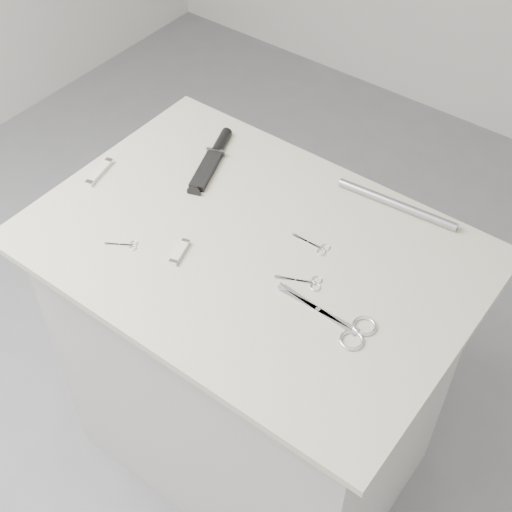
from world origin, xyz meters
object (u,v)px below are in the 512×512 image
Objects in this scene: embroidery_scissors_a at (306,282)px; metal_rail at (397,204)px; embroidery_scissors_b at (316,246)px; tiny_scissors at (126,245)px; pocket_knife_a at (99,172)px; large_shears at (343,324)px; sheathed_knife at (213,157)px; pocket_knife_b at (180,252)px; plinth at (253,365)px.

metal_rail is (0.04, 0.32, 0.01)m from embroidery_scissors_a.
embroidery_scissors_b is at bearing 88.64° from embroidery_scissors_a.
pocket_knife_a reaches higher than tiny_scissors.
large_shears is 0.38m from metal_rail.
sheathed_knife is at bearing 164.27° from embroidery_scissors_b.
large_shears is 0.74× the size of metal_rail.
metal_rail is (0.42, 0.47, 0.01)m from tiny_scissors.
pocket_knife_b is (0.11, 0.05, 0.00)m from tiny_scissors.
pocket_knife_a is at bearing -175.82° from plinth.
tiny_scissors is 0.30× the size of sheathed_knife.
plinth is at bearing -144.54° from sheathed_knife.
embroidery_scissors_a is 1.43× the size of tiny_scissors.
plinth is 9.06× the size of embroidery_scissors_a.
metal_rail is at bearing -52.77° from pocket_knife_b.
sheathed_knife is at bearing -55.19° from pocket_knife_a.
pocket_knife_b is 0.26× the size of metal_rail.
embroidery_scissors_a is (0.16, -0.02, 0.47)m from plinth.
embroidery_scissors_a is 1.29× the size of pocket_knife_b.
embroidery_scissors_b is 0.42m from tiny_scissors.
metal_rail is (0.31, 0.42, 0.01)m from pocket_knife_b.
embroidery_scissors_a is at bearing -96.59° from metal_rail.
plinth is at bearing -122.98° from metal_rail.
pocket_knife_b reaches higher than plinth.
sheathed_knife is at bearing 9.94° from pocket_knife_b.
embroidery_scissors_a is 0.61m from pocket_knife_a.
tiny_scissors is 0.23× the size of metal_rail.
tiny_scissors is (-0.38, -0.15, -0.00)m from embroidery_scissors_a.
large_shears is 2.84× the size of pocket_knife_b.
plinth is 0.50m from embroidery_scissors_a.
pocket_knife_b is (0.15, -0.30, -0.00)m from sheathed_knife.
pocket_knife_b is (-0.40, -0.05, 0.00)m from large_shears.
sheathed_knife is 3.01× the size of pocket_knife_b.
embroidery_scissors_b is 0.58m from pocket_knife_a.
pocket_knife_b is 0.52m from metal_rail.
sheathed_knife is (-0.26, 0.18, 0.48)m from plinth.
plinth is 9.81× the size of embroidery_scissors_b.
tiny_scissors is at bearing 177.13° from embroidery_scissors_a.
sheathed_knife is 0.33m from pocket_knife_b.
sheathed_knife is at bearing 157.34° from large_shears.
plinth is 12.93× the size of tiny_scissors.
pocket_knife_b is (0.34, -0.09, -0.00)m from pocket_knife_a.
pocket_knife_b is at bearing -117.77° from pocket_knife_a.
embroidery_scissors_b is (0.12, 0.08, 0.47)m from plinth.
pocket_knife_a is 0.73m from metal_rail.
sheathed_knife is (-0.38, 0.10, 0.01)m from embroidery_scissors_b.
plinth is 0.49m from embroidery_scissors_b.
sheathed_knife is 0.28m from pocket_knife_a.
embroidery_scissors_b is 1.19× the size of pocket_knife_b.
embroidery_scissors_b is 0.39m from sheathed_knife.
embroidery_scissors_b is at bearing 35.10° from plinth.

